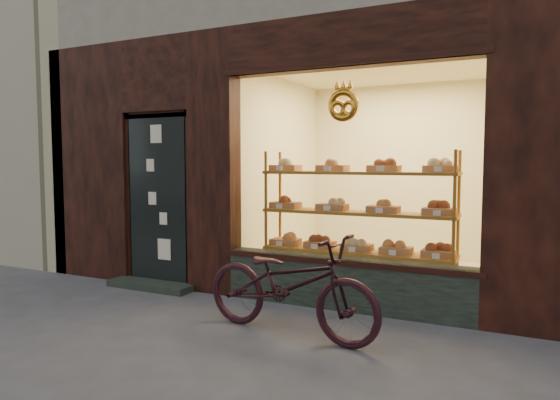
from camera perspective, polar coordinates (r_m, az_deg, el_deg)
The scene contains 4 objects.
ground at distance 3.93m, azimuth -9.86°, elevation -19.35°, with size 90.00×90.00×0.00m, color #414141.
neighbor_left at distance 14.71m, azimuth -29.05°, elevation 15.33°, with size 12.00×7.00×9.00m, color #BEB78B.
display_shelf at distance 5.75m, azimuth 8.80°, elevation -2.87°, with size 2.20×0.45×1.70m.
bicycle at distance 4.58m, azimuth 1.09°, elevation -9.60°, with size 0.62×1.78×0.94m, color black.
Camera 1 is at (2.11, -2.91, 1.58)m, focal length 32.00 mm.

